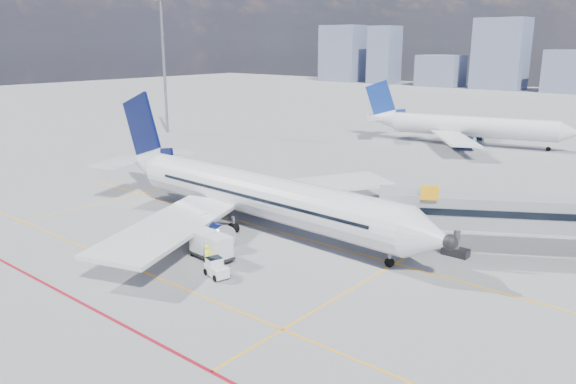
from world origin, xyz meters
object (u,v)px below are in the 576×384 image
(ramp_worker, at_px, (208,257))
(second_aircraft, at_px, (463,126))
(cargo_dolly, at_px, (211,245))
(belt_loader, at_px, (186,223))
(main_aircraft, at_px, (248,193))
(baggage_tug, at_px, (216,268))

(ramp_worker, bearing_deg, second_aircraft, 5.19)
(cargo_dolly, xyz_separation_m, belt_loader, (-7.57, 3.73, -0.61))
(main_aircraft, height_order, second_aircraft, main_aircraft)
(baggage_tug, xyz_separation_m, belt_loader, (-10.48, 5.90, -0.09))
(main_aircraft, relative_size, second_aircraft, 1.18)
(baggage_tug, bearing_deg, main_aircraft, 138.21)
(cargo_dolly, relative_size, ramp_worker, 2.20)
(main_aircraft, distance_m, second_aircraft, 56.26)
(cargo_dolly, height_order, ramp_worker, cargo_dolly)
(second_aircraft, xyz_separation_m, baggage_tug, (9.01, -66.97, -2.53))
(second_aircraft, xyz_separation_m, ramp_worker, (7.34, -66.26, -2.27))
(second_aircraft, relative_size, cargo_dolly, 8.59)
(second_aircraft, height_order, baggage_tug, second_aircraft)
(main_aircraft, bearing_deg, belt_loader, -124.62)
(second_aircraft, bearing_deg, main_aircraft, -100.75)
(main_aircraft, xyz_separation_m, belt_loader, (-3.67, -4.85, -2.61))
(second_aircraft, xyz_separation_m, cargo_dolly, (6.10, -64.79, -2.01))
(main_aircraft, xyz_separation_m, baggage_tug, (6.81, -10.75, -2.52))
(belt_loader, distance_m, ramp_worker, 10.24)
(cargo_dolly, bearing_deg, second_aircraft, 101.26)
(second_aircraft, height_order, belt_loader, second_aircraft)
(baggage_tug, bearing_deg, cargo_dolly, 159.03)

